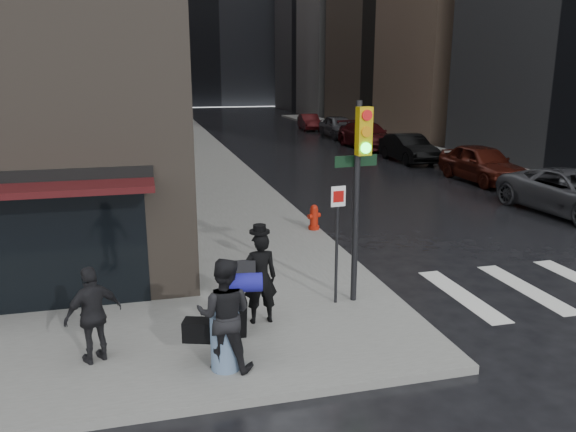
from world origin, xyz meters
The scene contains 15 objects.
ground centered at (0.00, 0.00, 0.00)m, with size 140.00×140.00×0.00m, color black.
sidewalk_left centered at (0.00, 27.00, 0.07)m, with size 4.00×50.00×0.15m, color slate.
sidewalk_right centered at (13.50, 27.00, 0.07)m, with size 3.00×50.00×0.15m, color slate.
bldg_right_far centered at (26.00, 58.00, 12.50)m, with size 22.00×20.00×25.00m, color slate.
man_overcoat centered at (-1.14, 0.39, 0.95)m, with size 0.98×0.95×1.91m.
man_jeans centered at (-1.91, -1.05, 1.06)m, with size 1.27×1.00×1.82m.
man_greycoat centered at (-3.88, -0.31, 0.95)m, with size 1.01×0.78×1.60m.
traffic_light centered at (0.99, 0.93, 2.73)m, with size 1.00×0.49×4.00m.
fire_hydrant centered at (1.80, 6.35, 0.48)m, with size 0.43×0.33×0.75m.
parked_car_0 centered at (10.97, 6.44, 0.75)m, with size 2.49×5.39×1.50m, color #444549.
parked_car_1 centered at (11.35, 12.47, 0.82)m, with size 1.93×4.79×1.63m, color #41140D.
parked_car_2 centered at (10.81, 18.50, 0.74)m, with size 1.56×4.49×1.48m, color black.
parked_car_3 centered at (10.86, 24.53, 0.80)m, with size 2.25×5.54×1.61m, color #450D10.
parked_car_4 centered at (11.09, 30.56, 0.81)m, with size 1.92×4.78×1.63m, color #46464B.
parked_car_5 centered at (10.62, 36.59, 0.66)m, with size 1.40×4.02×1.32m, color #440D0F.
Camera 1 is at (-2.94, -9.02, 4.66)m, focal length 35.00 mm.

